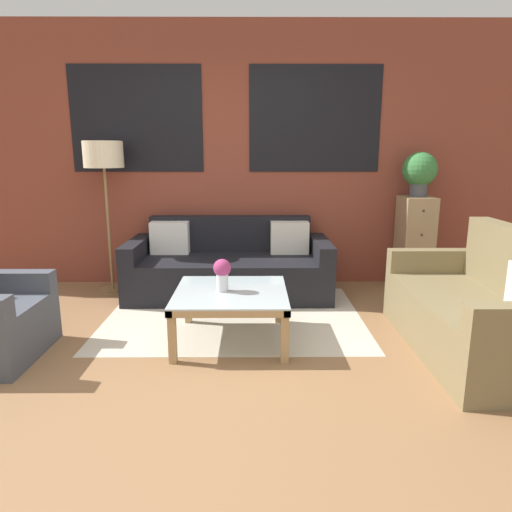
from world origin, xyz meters
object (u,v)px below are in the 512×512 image
(couch_dark, at_px, (229,268))
(flower_vase, at_px, (222,272))
(potted_plant, at_px, (420,171))
(drawer_cabinet, at_px, (414,243))
(settee_vintage, at_px, (479,313))
(coffee_table, at_px, (231,298))
(floor_lamp, at_px, (104,161))

(couch_dark, distance_m, flower_vase, 1.27)
(couch_dark, relative_size, flower_vase, 8.09)
(potted_plant, bearing_deg, drawer_cabinet, -90.00)
(couch_dark, xyz_separation_m, settee_vintage, (1.90, -1.46, 0.03))
(settee_vintage, height_order, coffee_table, settee_vintage)
(settee_vintage, distance_m, coffee_table, 1.84)
(potted_plant, bearing_deg, coffee_table, -143.03)
(coffee_table, height_order, potted_plant, potted_plant)
(potted_plant, bearing_deg, couch_dark, -173.97)
(couch_dark, distance_m, coffee_table, 1.23)
(coffee_table, relative_size, flower_vase, 3.40)
(drawer_cabinet, bearing_deg, couch_dark, -173.97)
(drawer_cabinet, height_order, flower_vase, drawer_cabinet)
(floor_lamp, relative_size, flower_vase, 6.18)
(coffee_table, xyz_separation_m, floor_lamp, (-1.34, 1.35, 1.02))
(settee_vintage, distance_m, floor_lamp, 3.70)
(coffee_table, bearing_deg, settee_vintage, -7.32)
(coffee_table, relative_size, floor_lamp, 0.55)
(couch_dark, height_order, floor_lamp, floor_lamp)
(settee_vintage, bearing_deg, couch_dark, 142.37)
(drawer_cabinet, xyz_separation_m, potted_plant, (0.00, 0.00, 0.76))
(coffee_table, distance_m, drawer_cabinet, 2.40)
(coffee_table, xyz_separation_m, potted_plant, (1.91, 1.44, 0.92))
(couch_dark, xyz_separation_m, drawer_cabinet, (1.99, 0.21, 0.22))
(floor_lamp, bearing_deg, flower_vase, -46.82)
(couch_dark, xyz_separation_m, floor_lamp, (-1.27, 0.12, 1.09))
(drawer_cabinet, bearing_deg, potted_plant, 90.00)
(settee_vintage, xyz_separation_m, drawer_cabinet, (0.09, 1.67, 0.19))
(couch_dark, bearing_deg, coffee_table, -86.52)
(settee_vintage, distance_m, potted_plant, 1.93)
(potted_plant, bearing_deg, floor_lamp, -178.49)
(floor_lamp, bearing_deg, coffee_table, -45.23)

